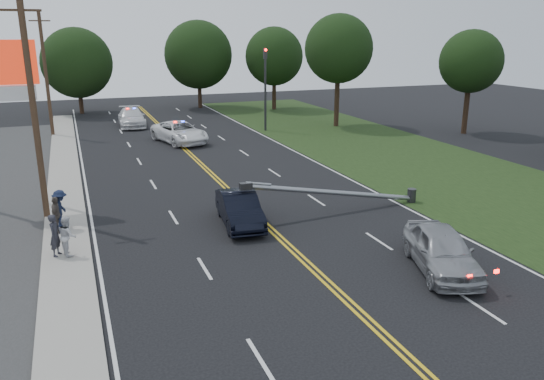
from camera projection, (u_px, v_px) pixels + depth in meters
name	position (u px, v px, depth m)	size (l,w,h in m)	color
ground	(347.00, 300.00, 17.10)	(120.00, 120.00, 0.00)	black
sidewalk	(66.00, 229.00, 23.15)	(1.80, 70.00, 0.12)	#9A968B
grass_verge	(469.00, 182.00, 30.68)	(12.00, 80.00, 0.01)	black
centerline_yellow	(248.00, 208.00, 26.05)	(0.36, 80.00, 0.00)	gold
pylon_sign	(2.00, 85.00, 24.32)	(3.20, 0.35, 8.00)	gray
traffic_signal	(265.00, 82.00, 45.59)	(0.28, 0.41, 7.05)	#2D2D30
fallen_streetlight	(344.00, 193.00, 25.44)	(9.36, 0.44, 1.91)	#2D2D30
utility_pole_mid	(34.00, 109.00, 23.23)	(1.60, 0.28, 10.00)	#382619
utility_pole_far	(46.00, 74.00, 42.92)	(1.60, 0.28, 10.00)	#382619
tree_6	(77.00, 63.00, 55.08)	(7.24, 7.24, 8.89)	black
tree_7	(198.00, 55.00, 59.34)	(7.55, 7.55, 9.69)	black
tree_8	(274.00, 56.00, 58.21)	(6.35, 6.35, 8.97)	black
tree_9	(339.00, 49.00, 47.06)	(6.07, 6.07, 9.96)	black
tree_13	(471.00, 62.00, 43.75)	(5.16, 5.16, 8.60)	black
crashed_sedan	(240.00, 209.00, 23.70)	(1.55, 4.45, 1.47)	black
waiting_sedan	(442.00, 250.00, 19.07)	(1.87, 4.65, 1.59)	#95979D
emergency_a	(180.00, 132.00, 41.47)	(2.70, 5.85, 1.63)	white
emergency_b	(132.00, 117.00, 48.68)	(2.29, 5.63, 1.63)	silver
bystander_a	(55.00, 235.00, 20.05)	(0.60, 0.39, 1.65)	#2A2A32
bystander_b	(67.00, 236.00, 20.14)	(0.75, 0.58, 1.54)	silver
bystander_c	(61.00, 209.00, 22.88)	(1.11, 0.64, 1.71)	#161F38
bystander_d	(56.00, 215.00, 22.39)	(0.92, 0.39, 1.58)	#534942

